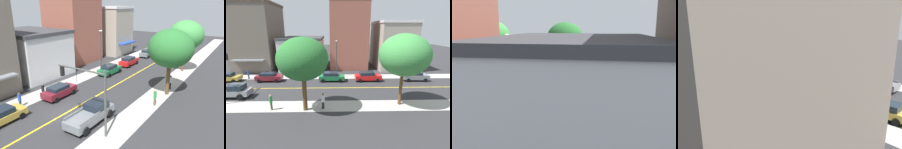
# 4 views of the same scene
# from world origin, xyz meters

# --- Properties ---
(ground_plane) EXTENTS (140.00, 140.00, 0.00)m
(ground_plane) POSITION_xyz_m (0.00, 0.00, 0.00)
(ground_plane) COLOR #2D2D30
(sidewalk_left) EXTENTS (2.89, 126.00, 0.01)m
(sidewalk_left) POSITION_xyz_m (-6.16, 0.00, 0.00)
(sidewalk_left) COLOR #ADA8A0
(sidewalk_left) RESTS_ON ground
(sidewalk_right) EXTENTS (2.89, 126.00, 0.01)m
(sidewalk_right) POSITION_xyz_m (6.16, 0.00, 0.00)
(sidewalk_right) COLOR #ADA8A0
(sidewalk_right) RESTS_ON ground
(road_centerline_stripe) EXTENTS (0.20, 126.00, 0.00)m
(road_centerline_stripe) POSITION_xyz_m (0.00, 0.00, 0.00)
(road_centerline_stripe) COLOR yellow
(road_centerline_stripe) RESTS_ON ground
(tan_rowhouse) EXTENTS (11.69, 9.00, 6.99)m
(tan_rowhouse) POSITION_xyz_m (-14.51, 6.79, 3.51)
(tan_rowhouse) COLOR silver
(tan_rowhouse) RESTS_ON ground
(pale_office_building) EXTENTS (8.40, 8.52, 15.21)m
(pale_office_building) POSITION_xyz_m (-14.51, 17.10, 7.62)
(pale_office_building) COLOR #935142
(pale_office_building) RESTS_ON ground
(brick_apartment_block) EXTENTS (13.33, 7.68, 10.45)m
(brick_apartment_block) POSITION_xyz_m (-14.50, 27.15, 5.24)
(brick_apartment_block) COLOR #A39989
(brick_apartment_block) RESTS_ON ground
(street_tree_left_near) EXTENTS (5.64, 5.64, 8.42)m
(street_tree_left_near) POSITION_xyz_m (5.86, 21.78, 6.01)
(street_tree_left_near) COLOR brown
(street_tree_left_near) RESTS_ON ground
(street_tree_right_corner) EXTENTS (5.39, 5.39, 8.13)m
(street_tree_right_corner) POSITION_xyz_m (7.08, 10.62, 5.81)
(street_tree_right_corner) COLOR brown
(street_tree_right_corner) RESTS_ON ground
(fire_hydrant) EXTENTS (0.44, 0.24, 0.80)m
(fire_hydrant) POSITION_xyz_m (-5.25, 2.70, 0.40)
(fire_hydrant) COLOR red
(fire_hydrant) RESTS_ON ground
(parking_meter) EXTENTS (0.12, 0.18, 1.46)m
(parking_meter) POSITION_xyz_m (-5.51, 7.75, 0.96)
(parking_meter) COLOR #4C4C51
(parking_meter) RESTS_ON ground
(traffic_light_mast) EXTENTS (5.21, 0.32, 5.94)m
(traffic_light_mast) POSITION_xyz_m (4.17, -1.07, 4.05)
(traffic_light_mast) COLOR #474C47
(traffic_light_mast) RESTS_ON ground
(street_lamp) EXTENTS (0.70, 0.36, 6.82)m
(street_lamp) POSITION_xyz_m (-5.85, 14.34, 4.18)
(street_lamp) COLOR #38383D
(street_lamp) RESTS_ON ground
(red_sedan_left_curb) EXTENTS (2.08, 4.54, 1.59)m
(red_sedan_left_curb) POSITION_xyz_m (-3.43, 19.70, 0.83)
(red_sedan_left_curb) COLOR red
(red_sedan_left_curb) RESTS_ON ground
(green_sedan_left_curb) EXTENTS (2.19, 4.44, 1.57)m
(green_sedan_left_curb) POSITION_xyz_m (-3.49, 13.41, 0.82)
(green_sedan_left_curb) COLOR #196638
(green_sedan_left_curb) RESTS_ON ground
(grey_sedan_left_curb) EXTENTS (2.11, 4.42, 1.56)m
(grey_sedan_left_curb) POSITION_xyz_m (-3.43, 28.03, 0.82)
(grey_sedan_left_curb) COLOR slate
(grey_sedan_left_curb) RESTS_ON ground
(maroon_sedan_left_curb) EXTENTS (2.17, 4.38, 1.49)m
(maroon_sedan_left_curb) POSITION_xyz_m (-3.60, 2.58, 0.80)
(maroon_sedan_left_curb) COLOR maroon
(maroon_sedan_left_curb) RESTS_ON ground
(gold_sedan_left_curb) EXTENTS (2.20, 4.44, 1.49)m
(gold_sedan_left_curb) POSITION_xyz_m (-3.65, -4.68, 0.78)
(gold_sedan_left_curb) COLOR #B29338
(gold_sedan_left_curb) RESTS_ON ground
(grey_pickup_truck) EXTENTS (2.31, 5.51, 1.79)m
(grey_pickup_truck) POSITION_xyz_m (3.34, 0.13, 0.89)
(grey_pickup_truck) COLOR slate
(grey_pickup_truck) RESTS_ON ground
(pedestrian_white_shirt) EXTENTS (0.38, 0.38, 1.86)m
(pedestrian_white_shirt) POSITION_xyz_m (6.80, 12.60, 0.98)
(pedestrian_white_shirt) COLOR black
(pedestrian_white_shirt) RESTS_ON ground
(pedestrian_green_shirt) EXTENTS (0.32, 0.32, 1.86)m
(pedestrian_green_shirt) POSITION_xyz_m (7.01, 6.79, 1.00)
(pedestrian_green_shirt) COLOR brown
(pedestrian_green_shirt) RESTS_ON ground
(pedestrian_blue_shirt) EXTENTS (0.35, 0.35, 1.73)m
(pedestrian_blue_shirt) POSITION_xyz_m (-5.15, -1.72, 0.92)
(pedestrian_blue_shirt) COLOR #33384C
(pedestrian_blue_shirt) RESTS_ON ground
(pedestrian_black_shirt) EXTENTS (0.37, 0.37, 1.62)m
(pedestrian_black_shirt) POSITION_xyz_m (-5.41, 1.63, 0.84)
(pedestrian_black_shirt) COLOR #33384C
(pedestrian_black_shirt) RESTS_ON ground
(small_dog) EXTENTS (0.58, 0.81, 0.63)m
(small_dog) POSITION_xyz_m (6.64, 11.66, 0.41)
(small_dog) COLOR silver
(small_dog) RESTS_ON ground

